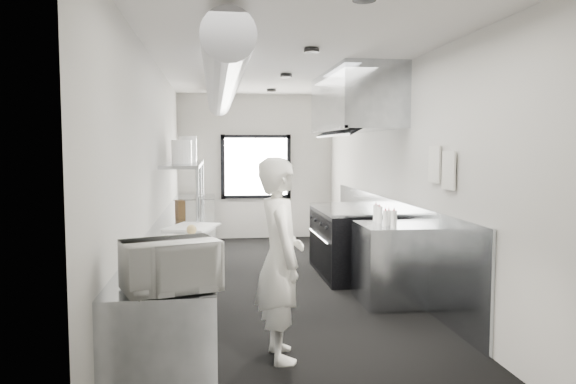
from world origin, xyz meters
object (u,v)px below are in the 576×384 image
object	(u,v)px
deli_tub_b	(152,256)
squeeze_bottle_a	(394,219)
plate_stack_a	(182,152)
far_work_table	(195,222)
bottle_station	(388,264)
plate_stack_c	(188,149)
exhaust_hood	(354,102)
squeeze_bottle_d	(380,215)
plate_stack_b	(183,151)
squeeze_bottle_c	(389,218)
microwave	(170,266)
cutting_board	(192,227)
knife_block	(180,209)
range	(349,241)
small_plate	(192,235)
prep_counter	(184,266)
plate_stack_d	(186,150)
squeeze_bottle_b	(385,218)
squeeze_bottle_e	(376,213)
line_cook	(280,259)
deli_tub_a	(142,264)
pass_shelf	(186,165)

from	to	relation	value
deli_tub_b	squeeze_bottle_a	distance (m)	2.83
plate_stack_a	far_work_table	bearing A→B (deg)	88.70
bottle_station	plate_stack_c	xyz separation A→B (m)	(-2.32, 1.85, 1.30)
exhaust_hood	squeeze_bottle_d	distance (m)	1.89
plate_stack_b	squeeze_bottle_d	distance (m)	2.77
squeeze_bottle_a	squeeze_bottle_c	bearing A→B (deg)	85.49
far_work_table	squeeze_bottle_c	bearing A→B (deg)	-59.87
microwave	plate_stack_c	distance (m)	4.50
cutting_board	far_work_table	bearing A→B (deg)	91.46
knife_block	range	bearing A→B (deg)	-4.07
cutting_board	exhaust_hood	bearing A→B (deg)	32.27
far_work_table	small_plate	xyz separation A→B (m)	(0.11, -4.43, 0.46)
prep_counter	small_plate	size ratio (longest dim) A/B	32.57
plate_stack_d	squeeze_bottle_b	world-z (taller)	plate_stack_d
plate_stack_c	squeeze_bottle_e	bearing A→B (deg)	-34.53
line_cook	knife_block	xyz separation A→B (m)	(-0.96, 2.41, 0.16)
exhaust_hood	knife_block	xyz separation A→B (m)	(-2.33, -0.46, -1.38)
deli_tub_a	plate_stack_d	world-z (taller)	plate_stack_d
prep_counter	bottle_station	size ratio (longest dim) A/B	6.67
deli_tub_b	exhaust_hood	bearing A→B (deg)	52.98
squeeze_bottle_e	range	bearing A→B (deg)	92.56
far_work_table	line_cook	distance (m)	5.46
bottle_station	microwave	bearing A→B (deg)	-130.69
squeeze_bottle_d	plate_stack_b	bearing A→B (deg)	149.13
small_plate	plate_stack_a	size ratio (longest dim) A/B	0.62
small_plate	squeeze_bottle_c	size ratio (longest dim) A/B	1.11
prep_counter	deli_tub_b	xyz separation A→B (m)	(-0.14, -1.96, 0.50)
exhaust_hood	squeeze_bottle_d	size ratio (longest dim) A/B	11.37
exhaust_hood	bottle_station	bearing A→B (deg)	-87.82
microwave	plate_stack_a	world-z (taller)	plate_stack_a
bottle_station	squeeze_bottle_c	world-z (taller)	squeeze_bottle_c
plate_stack_a	plate_stack_d	bearing A→B (deg)	90.22
range	squeeze_bottle_b	world-z (taller)	squeeze_bottle_b
cutting_board	plate_stack_b	world-z (taller)	plate_stack_b
pass_shelf	knife_block	size ratio (longest dim) A/B	13.82
pass_shelf	deli_tub_a	bearing A→B (deg)	-92.03
squeeze_bottle_c	exhaust_hood	bearing A→B (deg)	91.59
plate_stack_c	bottle_station	bearing A→B (deg)	-38.53
squeeze_bottle_d	squeeze_bottle_e	distance (m)	0.17
plate_stack_d	squeeze_bottle_b	bearing A→B (deg)	-47.62
prep_counter	pass_shelf	size ratio (longest dim) A/B	2.00
prep_counter	squeeze_bottle_c	xyz separation A→B (m)	(2.29, -0.24, 0.53)
plate_stack_c	squeeze_bottle_c	xyz separation A→B (m)	(2.31, -1.89, -0.77)
range	knife_block	world-z (taller)	knife_block
cutting_board	plate_stack_b	bearing A→B (deg)	96.53
cutting_board	squeeze_bottle_b	bearing A→B (deg)	-4.01
squeeze_bottle_b	squeeze_bottle_d	world-z (taller)	squeeze_bottle_d
pass_shelf	plate_stack_c	distance (m)	0.26
squeeze_bottle_b	squeeze_bottle_e	distance (m)	0.40
far_work_table	plate_stack_c	distance (m)	2.43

